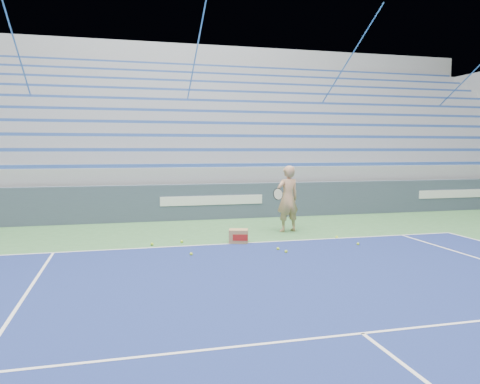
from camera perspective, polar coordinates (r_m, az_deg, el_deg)
sponsor_barrier at (r=14.61m, az=-3.49°, el=-1.15°), size 30.00×0.32×1.10m
bleachers at (r=20.16m, az=-6.57°, el=5.71°), size 31.00×9.15×7.30m
tennis_player at (r=12.35m, az=5.82°, el=-0.82°), size 0.96×0.88×1.74m
ball_box at (r=10.84m, az=-0.18°, el=-5.42°), size 0.51×0.44×0.32m
tennis_ball_0 at (r=10.94m, az=14.20°, el=-6.17°), size 0.07×0.07×0.07m
tennis_ball_1 at (r=10.14m, az=4.65°, el=-6.92°), size 0.07×0.07×0.07m
tennis_ball_2 at (r=9.66m, az=-5.97°, el=-7.54°), size 0.07×0.07×0.07m
tennis_ball_3 at (r=9.89m, az=5.63°, el=-7.24°), size 0.07×0.07×0.07m
tennis_ball_4 at (r=11.68m, az=11.71°, el=-5.40°), size 0.07×0.07×0.07m
tennis_ball_5 at (r=10.98m, az=-7.11°, el=-6.01°), size 0.07×0.07×0.07m
tennis_ball_6 at (r=10.79m, az=-10.67°, el=-6.26°), size 0.07×0.07×0.07m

